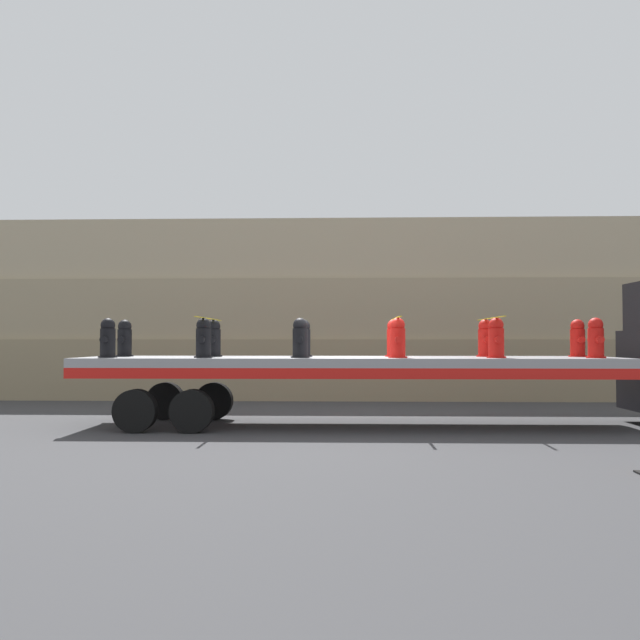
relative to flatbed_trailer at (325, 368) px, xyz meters
The scene contains 18 objects.
ground_plane 1.26m from the flatbed_trailer, ahead, with size 120.00×120.00×0.00m, color #38383A.
rock_cliff 7.58m from the flatbed_trailer, 86.32° to the left, with size 60.00×3.30×5.25m.
flatbed_trailer is the anchor object (origin of this frame).
fire_hydrant_black_near_0 4.32m from the flatbed_trailer, behind, with size 0.37×0.58×0.77m.
fire_hydrant_black_far_0 4.32m from the flatbed_trailer, behind, with size 0.37×0.58×0.77m.
fire_hydrant_black_near_1 2.49m from the flatbed_trailer, 167.23° to the right, with size 0.37×0.58×0.77m.
fire_hydrant_black_far_1 2.49m from the flatbed_trailer, 167.23° to the left, with size 0.37×0.58×0.77m.
fire_hydrant_black_near_2 0.92m from the flatbed_trailer, 131.14° to the right, with size 0.37×0.58×0.77m.
fire_hydrant_black_far_2 0.92m from the flatbed_trailer, 131.14° to the left, with size 0.37×0.58×0.77m.
fire_hydrant_red_near_3 1.63m from the flatbed_trailer, 20.57° to the right, with size 0.37×0.58×0.77m.
fire_hydrant_red_far_3 1.63m from the flatbed_trailer, 20.57° to the left, with size 0.37×0.58×0.77m.
fire_hydrant_red_near_4 3.40m from the flatbed_trailer, ahead, with size 0.37×0.58×0.77m.
fire_hydrant_red_far_4 3.40m from the flatbed_trailer, ahead, with size 0.37×0.58×0.77m.
fire_hydrant_red_near_5 5.26m from the flatbed_trailer, ahead, with size 0.37×0.58×0.77m.
fire_hydrant_red_far_5 5.26m from the flatbed_trailer, ahead, with size 0.37×0.58×0.77m.
cargo_strap_rear 2.56m from the flatbed_trailer, behind, with size 0.05×2.63×0.01m.
cargo_strap_middle 1.74m from the flatbed_trailer, ahead, with size 0.05×2.63×0.01m.
cargo_strap_front 3.46m from the flatbed_trailer, ahead, with size 0.05×2.63×0.01m.
Camera 1 is at (-0.07, -14.32, 1.72)m, focal length 40.00 mm.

